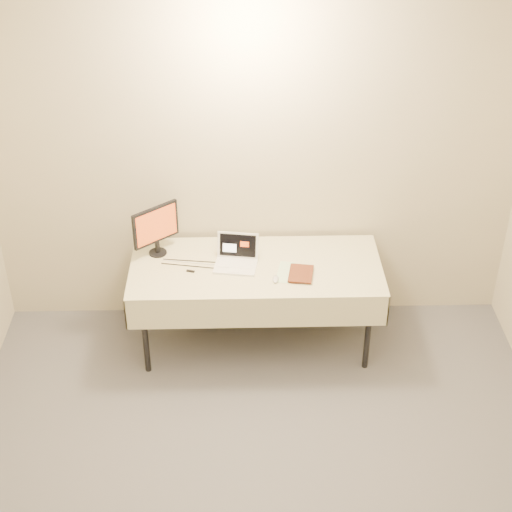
{
  "coord_description": "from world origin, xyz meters",
  "views": [
    {
      "loc": [
        -0.12,
        -2.73,
        3.99
      ],
      "look_at": [
        -0.0,
        1.99,
        0.86
      ],
      "focal_mm": 55.0,
      "sensor_mm": 36.0,
      "label": 1
    }
  ],
  "objects_px": {
    "table": "(256,273)",
    "book": "(289,261)",
    "laptop": "(236,258)",
    "monitor": "(156,227)"
  },
  "relations": [
    {
      "from": "table",
      "to": "monitor",
      "type": "bearing_deg",
      "value": 165.76
    },
    {
      "from": "laptop",
      "to": "book",
      "type": "relative_size",
      "value": 1.49
    },
    {
      "from": "monitor",
      "to": "table",
      "type": "bearing_deg",
      "value": -53.51
    },
    {
      "from": "book",
      "to": "table",
      "type": "bearing_deg",
      "value": 163.43
    },
    {
      "from": "laptop",
      "to": "book",
      "type": "height_order",
      "value": "book"
    },
    {
      "from": "table",
      "to": "monitor",
      "type": "relative_size",
      "value": 4.67
    },
    {
      "from": "book",
      "to": "monitor",
      "type": "bearing_deg",
      "value": 172.26
    },
    {
      "from": "laptop",
      "to": "monitor",
      "type": "bearing_deg",
      "value": 174.33
    },
    {
      "from": "table",
      "to": "monitor",
      "type": "height_order",
      "value": "monitor"
    },
    {
      "from": "table",
      "to": "book",
      "type": "distance_m",
      "value": 0.32
    }
  ]
}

